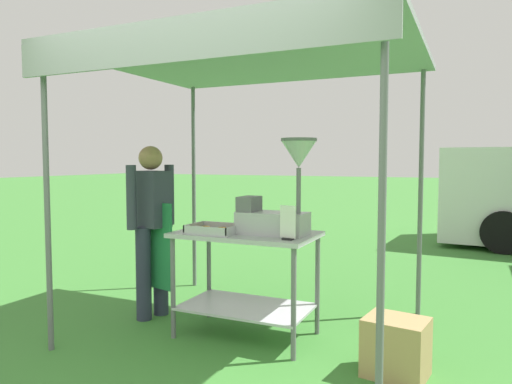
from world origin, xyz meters
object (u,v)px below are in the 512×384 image
stall_canopy (251,64)px  menu_sign (288,225)px  donut_fryer (280,198)px  vendor (152,222)px  supply_crate (396,347)px  donut_cart (246,261)px  donut_tray (214,230)px

stall_canopy → menu_sign: bearing=-34.5°
donut_fryer → vendor: size_ratio=0.48×
stall_canopy → supply_crate: (1.26, -0.34, -2.08)m
donut_fryer → supply_crate: donut_fryer is taller
vendor → supply_crate: vendor is taller
stall_canopy → donut_cart: bearing=-90.0°
donut_cart → donut_fryer: bearing=-0.9°
donut_cart → donut_tray: size_ratio=2.90×
donut_cart → vendor: size_ratio=0.72×
donut_cart → supply_crate: donut_cart is taller
vendor → donut_tray: bearing=-15.2°
stall_canopy → supply_crate: 2.45m
donut_tray → menu_sign: menu_sign is taller
menu_sign → supply_crate: (0.80, -0.03, -0.79)m
donut_tray → vendor: 0.82m
donut_cart → donut_tray: 0.37m
donut_cart → donut_tray: donut_tray is taller
donut_fryer → menu_sign: (0.15, -0.21, -0.19)m
donut_fryer → menu_sign: bearing=-54.4°
donut_tray → donut_fryer: size_ratio=0.52×
stall_canopy → menu_sign: stall_canopy is taller
donut_cart → vendor: (-1.01, 0.07, 0.27)m
donut_fryer → vendor: bearing=176.7°
stall_canopy → supply_crate: size_ratio=6.01×
donut_fryer → donut_cart: bearing=179.1°
menu_sign → vendor: (-1.46, 0.28, -0.09)m
stall_canopy → donut_fryer: stall_canopy is taller
menu_sign → supply_crate: bearing=-2.0°
stall_canopy → donut_tray: size_ratio=6.78×
stall_canopy → donut_tray: bearing=-132.7°
donut_cart → donut_tray: (-0.22, -0.14, 0.26)m
stall_canopy → menu_sign: 1.40m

